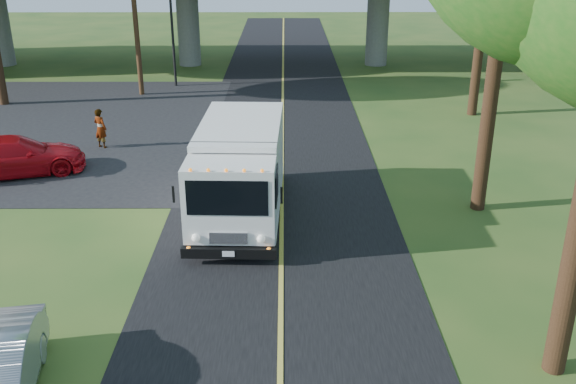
{
  "coord_description": "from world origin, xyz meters",
  "views": [
    {
      "loc": [
        0.1,
        -9.55,
        8.23
      ],
      "look_at": [
        0.19,
        6.49,
        1.6
      ],
      "focal_mm": 40.0,
      "sensor_mm": 36.0,
      "label": 1
    }
  ],
  "objects_px": {
    "pedestrian": "(100,128)",
    "traffic_signal": "(172,28)",
    "utility_pole": "(134,5)",
    "step_van": "(240,169)",
    "red_sedan": "(15,156)"
  },
  "relations": [
    {
      "from": "red_sedan",
      "to": "pedestrian",
      "type": "xyz_separation_m",
      "value": [
        2.26,
        3.01,
        0.11
      ]
    },
    {
      "from": "traffic_signal",
      "to": "step_van",
      "type": "bearing_deg",
      "value": -74.82
    },
    {
      "from": "traffic_signal",
      "to": "pedestrian",
      "type": "distance_m",
      "value": 11.22
    },
    {
      "from": "traffic_signal",
      "to": "utility_pole",
      "type": "distance_m",
      "value": 2.86
    },
    {
      "from": "traffic_signal",
      "to": "utility_pole",
      "type": "height_order",
      "value": "utility_pole"
    },
    {
      "from": "utility_pole",
      "to": "step_van",
      "type": "relative_size",
      "value": 1.34
    },
    {
      "from": "traffic_signal",
      "to": "pedestrian",
      "type": "bearing_deg",
      "value": -96.64
    },
    {
      "from": "traffic_signal",
      "to": "red_sedan",
      "type": "height_order",
      "value": "traffic_signal"
    },
    {
      "from": "step_van",
      "to": "red_sedan",
      "type": "xyz_separation_m",
      "value": [
        -8.26,
        3.58,
        -0.83
      ]
    },
    {
      "from": "utility_pole",
      "to": "step_van",
      "type": "bearing_deg",
      "value": -68.04
    },
    {
      "from": "step_van",
      "to": "red_sedan",
      "type": "height_order",
      "value": "step_van"
    },
    {
      "from": "traffic_signal",
      "to": "step_van",
      "type": "distance_m",
      "value": 18.18
    },
    {
      "from": "utility_pole",
      "to": "pedestrian",
      "type": "height_order",
      "value": "utility_pole"
    },
    {
      "from": "pedestrian",
      "to": "traffic_signal",
      "type": "bearing_deg",
      "value": -66.55
    },
    {
      "from": "traffic_signal",
      "to": "red_sedan",
      "type": "distance_m",
      "value": 14.56
    }
  ]
}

